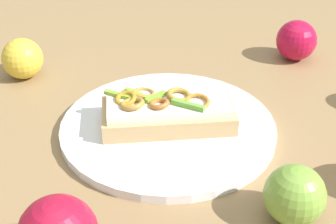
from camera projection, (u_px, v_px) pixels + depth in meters
The scene contains 6 objects.
ground_plane at pixel (168, 131), 0.72m from camera, with size 2.00×2.00×0.00m, color olive.
plate at pixel (168, 127), 0.72m from camera, with size 0.31×0.31×0.01m, color white.
sandwich at pixel (167, 112), 0.71m from camera, with size 0.19×0.10×0.05m.
apple_0 at pixel (295, 195), 0.55m from camera, with size 0.07×0.07×0.07m, color #77A33B.
apple_2 at pixel (22, 59), 0.85m from camera, with size 0.07×0.07×0.07m, color gold.
apple_3 at pixel (296, 40), 0.91m from camera, with size 0.07×0.07×0.07m, color #B40F35.
Camera 1 is at (-0.11, -0.59, 0.41)m, focal length 52.67 mm.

